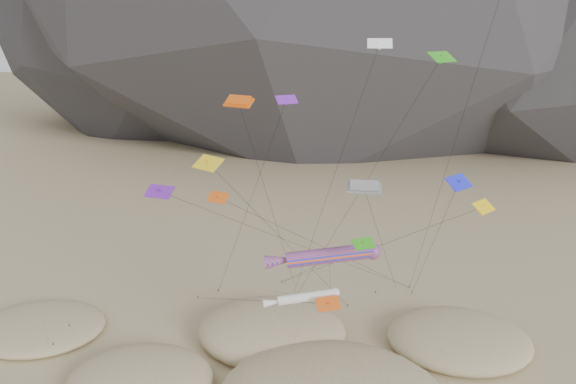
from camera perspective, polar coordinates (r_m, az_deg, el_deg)
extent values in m
ellipsoid|color=#CCB789|center=(49.21, -14.79, -18.11)|extent=(11.93, 10.14, 3.00)
ellipsoid|color=#CCB789|center=(53.69, -1.63, -13.91)|extent=(13.75, 11.69, 3.82)
ellipsoid|color=#CCB789|center=(55.21, 16.94, -14.09)|extent=(13.05, 11.09, 2.72)
ellipsoid|color=#CCB789|center=(59.86, -23.85, -12.45)|extent=(12.21, 10.37, 1.94)
ellipsoid|color=black|center=(50.01, -16.79, -17.47)|extent=(2.83, 2.42, 0.85)
ellipsoid|color=black|center=(47.49, 7.99, -18.62)|extent=(2.35, 2.01, 0.70)
ellipsoid|color=black|center=(54.32, -2.98, -13.34)|extent=(3.42, 2.93, 1.03)
ellipsoid|color=black|center=(54.18, 0.88, -13.53)|extent=(2.36, 2.02, 0.71)
ellipsoid|color=black|center=(55.30, 14.24, -13.67)|extent=(2.62, 2.24, 0.79)
ellipsoid|color=black|center=(53.12, 14.35, -15.23)|extent=(2.14, 1.83, 0.64)
ellipsoid|color=black|center=(58.10, -22.27, -13.13)|extent=(2.63, 2.25, 0.79)
ellipsoid|color=black|center=(56.54, -22.93, -14.23)|extent=(1.91, 1.64, 0.57)
cylinder|color=#3F2D1E|center=(58.71, 0.02, -11.72)|extent=(0.08, 0.08, 0.30)
cylinder|color=#3F2D1E|center=(64.02, -0.64, -9.06)|extent=(0.08, 0.08, 0.30)
cylinder|color=#3F2D1E|center=(59.54, 6.12, -11.38)|extent=(0.08, 0.08, 0.30)
cylinder|color=#3F2D1E|center=(62.52, 8.89, -9.99)|extent=(0.08, 0.08, 0.30)
cylinder|color=#3F2D1E|center=(63.13, 12.47, -9.93)|extent=(0.08, 0.08, 0.30)
cylinder|color=#3F2D1E|center=(62.62, -7.09, -9.86)|extent=(0.08, 0.08, 0.30)
cylinder|color=#3F2D1E|center=(64.28, 12.24, -9.39)|extent=(0.08, 0.08, 0.30)
cylinder|color=#3F2D1E|center=(61.55, -9.16, -10.48)|extent=(0.08, 0.08, 0.30)
cylinder|color=#F9581A|center=(44.77, 4.24, -6.45)|extent=(7.07, 2.13, 1.97)
sphere|color=#F9581A|center=(45.20, 8.60, -5.99)|extent=(1.32, 1.32, 1.32)
cone|color=#F9581A|center=(44.62, -0.63, -6.97)|extent=(2.97, 1.48, 1.41)
cylinder|color=black|center=(53.37, 4.30, -8.64)|extent=(0.31, 13.97, 10.73)
cylinder|color=silver|center=(42.63, 1.90, -10.62)|extent=(4.43, 1.70, 1.00)
sphere|color=silver|center=(42.98, 4.79, -10.17)|extent=(0.73, 0.73, 0.73)
cone|color=silver|center=(42.39, -1.34, -11.12)|extent=(1.88, 1.02, 0.75)
cylinder|color=black|center=(52.41, -0.09, -10.29)|extent=(4.27, 17.28, 8.80)
cube|color=#D9500B|center=(43.00, -5.04, 9.06)|extent=(2.49, 1.79, 0.70)
cube|color=#D9500B|center=(42.97, -5.05, 9.29)|extent=(2.09, 1.46, 0.68)
cylinder|color=black|center=(52.49, -1.61, -2.01)|extent=(3.47, 14.39, 22.59)
cube|color=orange|center=(41.94, 7.76, 0.34)|extent=(2.59, 1.24, 0.69)
cube|color=orange|center=(41.87, 7.78, 0.64)|extent=(2.19, 0.99, 0.68)
cylinder|color=black|center=(52.64, 9.67, -5.71)|extent=(5.08, 16.30, 16.61)
cube|color=#671BA0|center=(44.70, -12.92, 0.05)|extent=(2.38, 1.64, 0.74)
cube|color=#671BA0|center=(44.75, -12.91, -0.13)|extent=(0.30, 0.25, 0.75)
cylinder|color=black|center=(53.08, 1.87, -5.70)|extent=(22.32, 16.08, 15.75)
cube|color=purple|center=(44.21, -0.14, 9.37)|extent=(1.87, 1.49, 0.59)
cube|color=purple|center=(44.23, -0.14, 9.18)|extent=(0.25, 0.23, 0.57)
cylinder|color=black|center=(52.61, -4.21, -1.97)|extent=(8.37, 10.74, 22.55)
cube|color=yellow|center=(42.51, 19.27, -1.42)|extent=(1.93, 1.95, 0.70)
cube|color=yellow|center=(42.56, 19.25, -1.61)|extent=(0.31, 0.31, 0.62)
cylinder|color=black|center=(52.41, 7.34, -6.15)|extent=(16.16, 18.11, 15.76)
cube|color=white|center=(46.56, 9.31, 14.68)|extent=(2.00, 1.10, 0.74)
cube|color=white|center=(46.57, 9.30, 14.50)|extent=(0.24, 0.23, 0.67)
cylinder|color=black|center=(51.11, 4.10, -0.12)|extent=(7.67, 4.66, 26.67)
cube|color=#1C24F1|center=(44.61, 16.96, 0.95)|extent=(2.38, 2.34, 0.88)
cube|color=#1C24F1|center=(44.65, 16.95, 0.76)|extent=(0.38, 0.38, 0.75)
cylinder|color=black|center=(53.61, 14.34, -5.48)|extent=(0.64, 13.66, 16.69)
cube|color=#D55414|center=(44.98, -7.14, -0.55)|extent=(1.87, 1.37, 0.73)
cube|color=#D55414|center=(45.03, -7.13, -0.73)|extent=(0.28, 0.31, 0.56)
cylinder|color=black|center=(53.75, 4.21, -5.88)|extent=(17.99, 14.89, 14.98)
cube|color=yellow|center=(44.70, -8.12, 2.92)|extent=(2.80, 2.56, 0.86)
cube|color=yellow|center=(44.74, -8.11, 2.74)|extent=(0.37, 0.35, 0.86)
cylinder|color=black|center=(51.36, -0.05, -5.34)|extent=(11.85, 9.86, 17.69)
cube|color=#BF4A12|center=(42.00, 4.11, -11.25)|extent=(1.98, 1.41, 0.81)
cube|color=#BF4A12|center=(42.07, 4.11, -11.43)|extent=(0.30, 0.35, 0.59)
cylinder|color=black|center=(51.47, -3.79, -10.91)|extent=(13.85, 15.88, 8.67)
cube|color=green|center=(45.47, 15.37, 13.10)|extent=(2.40, 2.21, 0.75)
cube|color=green|center=(45.48, 15.35, 12.91)|extent=(0.32, 0.31, 0.74)
cylinder|color=black|center=(50.46, 6.69, -0.97)|extent=(12.26, 6.43, 25.79)
cylinder|color=black|center=(54.33, 15.83, 2.39)|extent=(3.57, 10.60, 30.44)
cube|color=#2C9817|center=(42.29, 7.68, -5.22)|extent=(1.95, 1.59, 0.57)
cube|color=#2C9817|center=(42.35, 7.67, -5.41)|extent=(0.25, 0.22, 0.60)
cylinder|color=black|center=(53.02, 2.69, -7.60)|extent=(7.74, 18.05, 12.61)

